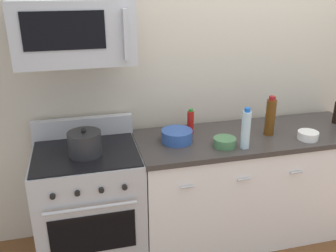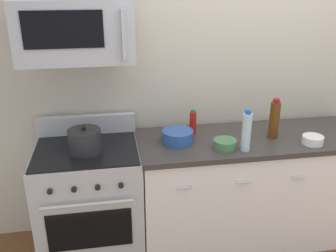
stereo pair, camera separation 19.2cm
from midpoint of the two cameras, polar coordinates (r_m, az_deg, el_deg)
name	(u,v)px [view 1 (the left image)]	position (r m, az deg, el deg)	size (l,w,h in m)	color
ground_plane	(244,230)	(3.45, 9.99, -15.45)	(5.92, 5.92, 0.00)	brown
back_wall	(236,69)	(3.21, 8.65, 8.62)	(4.94, 0.10, 2.70)	beige
counter_unit	(248,185)	(3.19, 10.54, -8.88)	(1.85, 0.66, 0.92)	white
range_oven	(90,205)	(2.95, -13.66, -11.73)	(0.76, 0.69, 1.07)	#B7BABF
microwave	(74,31)	(2.54, -16.31, 13.72)	(0.74, 0.44, 0.40)	#B7BABF
bottle_wine_amber	(270,117)	(2.96, 13.62, 1.38)	(0.08, 0.08, 0.31)	#59330F
bottle_hot_sauce_red	(190,122)	(2.92, 1.59, 0.60)	(0.05, 0.05, 0.20)	#B21914
bottle_water_clear	(246,129)	(2.69, 9.85, -0.52)	(0.07, 0.07, 0.31)	silver
bowl_green_glaze	(225,142)	(2.73, 6.69, -2.47)	(0.17, 0.17, 0.07)	#477A4C
bowl_blue_mixing	(177,136)	(2.78, -0.60, -1.52)	(0.23, 0.23, 0.09)	#2D519E
bowl_white_ceramic	(308,135)	(2.99, 18.95, -1.37)	(0.16, 0.16, 0.06)	white
stockpot	(85,143)	(2.65, -14.66, -2.64)	(0.23, 0.23, 0.20)	#262628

